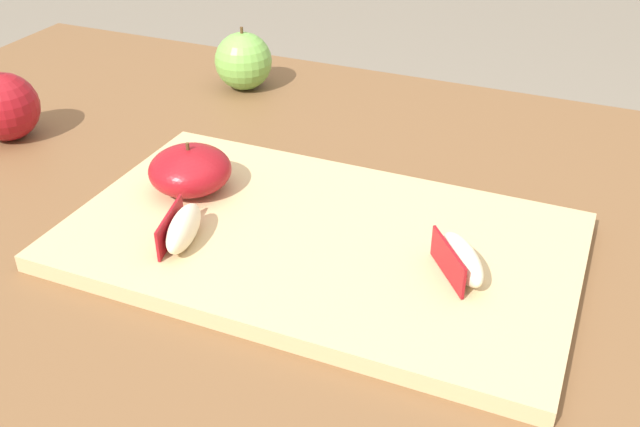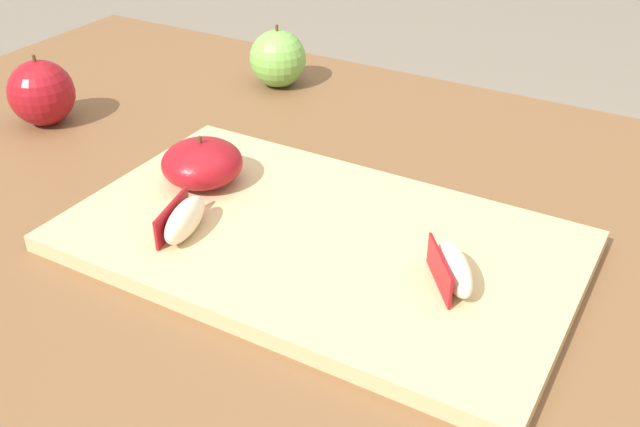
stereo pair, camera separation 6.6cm
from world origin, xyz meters
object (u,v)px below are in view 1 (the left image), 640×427
object	(u,v)px
apple_half_skin_up	(190,170)
apple_wedge_near_knife	(183,228)
apple_wedge_back	(461,259)
whole_apple_granny_green	(243,61)
whole_apple_red_delicious	(5,107)
cutting_board	(320,239)

from	to	relation	value
apple_half_skin_up	apple_wedge_near_knife	size ratio (longest dim) A/B	1.12
apple_wedge_back	apple_wedge_near_knife	world-z (taller)	same
apple_half_skin_up	whole_apple_granny_green	bearing A→B (deg)	108.36
whole_apple_red_delicious	whole_apple_granny_green	distance (m)	0.31
apple_wedge_back	whole_apple_granny_green	distance (m)	0.50
apple_wedge_near_knife	whole_apple_granny_green	xyz separation A→B (m)	(-0.14, 0.38, 0.01)
apple_half_skin_up	cutting_board	bearing A→B (deg)	-7.95
cutting_board	apple_half_skin_up	size ratio (longest dim) A/B	5.61
cutting_board	whole_apple_granny_green	bearing A→B (deg)	128.13
cutting_board	whole_apple_red_delicious	world-z (taller)	whole_apple_red_delicious
cutting_board	whole_apple_red_delicious	size ratio (longest dim) A/B	5.25
whole_apple_red_delicious	apple_half_skin_up	bearing A→B (deg)	-9.36
cutting_board	whole_apple_granny_green	size ratio (longest dim) A/B	5.41
cutting_board	whole_apple_granny_green	world-z (taller)	whole_apple_granny_green
apple_wedge_back	whole_apple_red_delicious	bearing A→B (deg)	171.87
cutting_board	whole_apple_red_delicious	bearing A→B (deg)	171.13
cutting_board	apple_wedge_back	world-z (taller)	apple_wedge_back
cutting_board	apple_wedge_near_knife	xyz separation A→B (m)	(-0.11, -0.06, 0.02)
cutting_board	apple_half_skin_up	bearing A→B (deg)	172.05
apple_wedge_back	whole_apple_granny_green	bearing A→B (deg)	139.23
cutting_board	apple_half_skin_up	world-z (taller)	apple_half_skin_up
whole_apple_granny_green	apple_wedge_back	bearing A→B (deg)	-40.77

